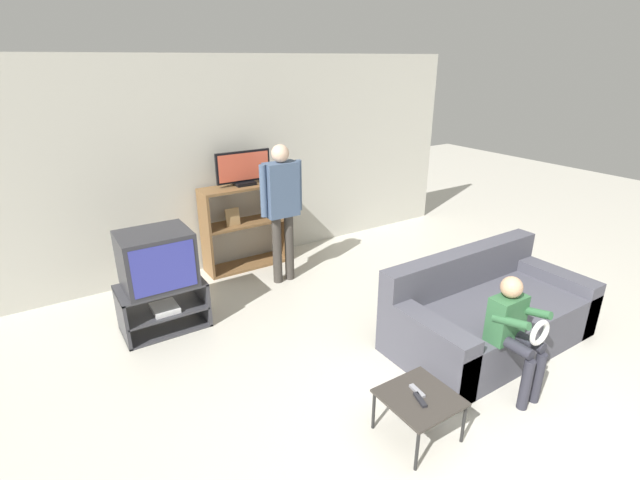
# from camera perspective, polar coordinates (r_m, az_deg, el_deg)

# --- Properties ---
(ground_plane) EXTENTS (18.00, 18.00, 0.00)m
(ground_plane) POSITION_cam_1_polar(r_m,az_deg,el_deg) (3.74, 24.34, -23.86)
(ground_plane) COLOR beige
(wall_back) EXTENTS (6.40, 0.06, 2.60)m
(wall_back) POSITION_cam_1_polar(r_m,az_deg,el_deg) (6.09, -8.55, 9.46)
(wall_back) COLOR beige
(wall_back) RESTS_ON ground_plane
(tv_stand) EXTENTS (0.81, 0.50, 0.48)m
(tv_stand) POSITION_cam_1_polar(r_m,az_deg,el_deg) (4.92, -18.72, -7.78)
(tv_stand) COLOR #38383D
(tv_stand) RESTS_ON ground_plane
(television_main) EXTENTS (0.66, 0.54, 0.54)m
(television_main) POSITION_cam_1_polar(r_m,az_deg,el_deg) (4.72, -19.48, -2.21)
(television_main) COLOR #2D2D33
(television_main) RESTS_ON tv_stand
(media_shelf) EXTENTS (1.10, 0.36, 1.08)m
(media_shelf) POSITION_cam_1_polar(r_m,az_deg,el_deg) (5.98, -9.12, 1.74)
(media_shelf) COLOR brown
(media_shelf) RESTS_ON ground_plane
(television_flat) EXTENTS (0.70, 0.20, 0.42)m
(television_flat) POSITION_cam_1_polar(r_m,az_deg,el_deg) (5.81, -9.40, 8.61)
(television_flat) COLOR black
(television_flat) RESTS_ON media_shelf
(snack_table) EXTENTS (0.49, 0.49, 0.34)m
(snack_table) POSITION_cam_1_polar(r_m,az_deg,el_deg) (3.51, 12.14, -18.72)
(snack_table) COLOR #38332D
(snack_table) RESTS_ON ground_plane
(remote_control_black) EXTENTS (0.08, 0.15, 0.02)m
(remote_control_black) POSITION_cam_1_polar(r_m,az_deg,el_deg) (3.45, 12.22, -18.66)
(remote_control_black) COLOR #232328
(remote_control_black) RESTS_ON snack_table
(remote_control_white) EXTENTS (0.05, 0.15, 0.02)m
(remote_control_white) POSITION_cam_1_polar(r_m,az_deg,el_deg) (3.52, 11.87, -17.72)
(remote_control_white) COLOR gray
(remote_control_white) RESTS_ON snack_table
(couch) EXTENTS (1.97, 0.99, 0.81)m
(couch) POSITION_cam_1_polar(r_m,az_deg,el_deg) (4.73, 19.88, -8.59)
(couch) COLOR #4C4C56
(couch) RESTS_ON ground_plane
(person_standing_adult) EXTENTS (0.53, 0.20, 1.66)m
(person_standing_adult) POSITION_cam_1_polar(r_m,az_deg,el_deg) (5.37, -4.74, 4.81)
(person_standing_adult) COLOR #3D3833
(person_standing_adult) RESTS_ON ground_plane
(person_seated_child) EXTENTS (0.33, 0.43, 0.99)m
(person_seated_child) POSITION_cam_1_polar(r_m,az_deg,el_deg) (3.98, 22.85, -9.85)
(person_seated_child) COLOR #2D2D38
(person_seated_child) RESTS_ON ground_plane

